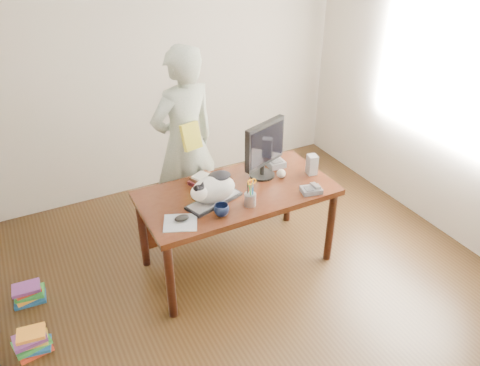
% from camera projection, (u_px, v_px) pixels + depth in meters
% --- Properties ---
extents(room, '(4.50, 4.50, 4.50)m').
position_uv_depth(room, '(279.00, 156.00, 3.08)').
color(room, black).
rests_on(room, ground).
extents(desk, '(1.60, 0.80, 0.75)m').
position_uv_depth(desk, '(233.00, 201.00, 3.98)').
color(desk, black).
rests_on(desk, ground).
extents(keyboard, '(0.50, 0.31, 0.03)m').
position_uv_depth(keyboard, '(214.00, 201.00, 3.69)').
color(keyboard, black).
rests_on(keyboard, desk).
extents(cat, '(0.45, 0.32, 0.26)m').
position_uv_depth(cat, '(212.00, 188.00, 3.62)').
color(cat, silver).
rests_on(cat, keyboard).
extents(monitor, '(0.43, 0.28, 0.50)m').
position_uv_depth(monitor, '(265.00, 147.00, 3.89)').
color(monitor, black).
rests_on(monitor, desk).
extents(pen_cup, '(0.10, 0.10, 0.24)m').
position_uv_depth(pen_cup, '(250.00, 198.00, 3.63)').
color(pen_cup, '#96969B').
rests_on(pen_cup, desk).
extents(mousepad, '(0.31, 0.30, 0.01)m').
position_uv_depth(mousepad, '(180.00, 223.00, 3.45)').
color(mousepad, '#B7BCC4').
rests_on(mousepad, desk).
extents(mouse, '(0.13, 0.11, 0.04)m').
position_uv_depth(mouse, '(182.00, 218.00, 3.46)').
color(mouse, black).
rests_on(mouse, mousepad).
extents(coffee_mug, '(0.15, 0.15, 0.09)m').
position_uv_depth(coffee_mug, '(221.00, 210.00, 3.52)').
color(coffee_mug, black).
rests_on(coffee_mug, desk).
extents(phone, '(0.18, 0.15, 0.07)m').
position_uv_depth(phone, '(312.00, 190.00, 3.81)').
color(phone, slate).
rests_on(phone, desk).
extents(speaker, '(0.09, 0.10, 0.18)m').
position_uv_depth(speaker, '(312.00, 165.00, 4.04)').
color(speaker, '#9F9FA2').
rests_on(speaker, desk).
extents(baseball, '(0.08, 0.08, 0.08)m').
position_uv_depth(baseball, '(281.00, 174.00, 4.00)').
color(baseball, white).
rests_on(baseball, desk).
extents(book_stack, '(0.25, 0.22, 0.08)m').
position_uv_depth(book_stack, '(202.00, 179.00, 3.93)').
color(book_stack, '#501519').
rests_on(book_stack, desk).
extents(calculator, '(0.15, 0.20, 0.06)m').
position_uv_depth(calculator, '(274.00, 162.00, 4.21)').
color(calculator, slate).
rests_on(calculator, desk).
extents(person, '(0.74, 0.57, 1.81)m').
position_uv_depth(person, '(185.00, 144.00, 4.24)').
color(person, beige).
rests_on(person, ground).
extents(held_book, '(0.19, 0.14, 0.24)m').
position_uv_depth(held_book, '(191.00, 136.00, 4.03)').
color(held_book, yellow).
rests_on(held_book, person).
extents(book_pile_a, '(0.27, 0.22, 0.18)m').
position_uv_depth(book_pile_a, '(33.00, 342.00, 3.34)').
color(book_pile_a, red).
rests_on(book_pile_a, ground).
extents(book_pile_b, '(0.26, 0.20, 0.15)m').
position_uv_depth(book_pile_b, '(29.00, 293.00, 3.78)').
color(book_pile_b, '#185094').
rests_on(book_pile_b, ground).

